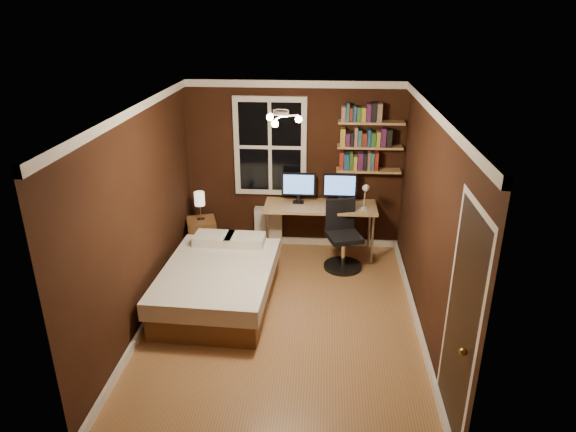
# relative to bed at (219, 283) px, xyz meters

# --- Properties ---
(floor) EXTENTS (4.20, 4.20, 0.00)m
(floor) POSITION_rel_bed_xyz_m (0.82, -0.31, -0.27)
(floor) COLOR brown
(floor) RESTS_ON ground
(wall_back) EXTENTS (3.20, 0.04, 2.50)m
(wall_back) POSITION_rel_bed_xyz_m (0.82, 1.79, 0.98)
(wall_back) COLOR black
(wall_back) RESTS_ON ground
(wall_left) EXTENTS (0.04, 4.20, 2.50)m
(wall_left) POSITION_rel_bed_xyz_m (-0.78, -0.31, 0.98)
(wall_left) COLOR black
(wall_left) RESTS_ON ground
(wall_right) EXTENTS (0.04, 4.20, 2.50)m
(wall_right) POSITION_rel_bed_xyz_m (2.42, -0.31, 0.98)
(wall_right) COLOR black
(wall_right) RESTS_ON ground
(ceiling) EXTENTS (3.20, 4.20, 0.02)m
(ceiling) POSITION_rel_bed_xyz_m (0.82, -0.31, 2.23)
(ceiling) COLOR white
(ceiling) RESTS_ON wall_back
(window) EXTENTS (1.06, 0.06, 1.46)m
(window) POSITION_rel_bed_xyz_m (0.47, 1.76, 1.28)
(window) COLOR silver
(window) RESTS_ON wall_back
(door) EXTENTS (0.03, 0.82, 2.05)m
(door) POSITION_rel_bed_xyz_m (2.41, -1.86, 0.76)
(door) COLOR black
(door) RESTS_ON ground
(door_knob) EXTENTS (0.06, 0.06, 0.06)m
(door_knob) POSITION_rel_bed_xyz_m (2.37, -2.16, 0.73)
(door_knob) COLOR #B38837
(door_knob) RESTS_ON door
(ceiling_fixture) EXTENTS (0.44, 0.44, 0.18)m
(ceiling_fixture) POSITION_rel_bed_xyz_m (0.82, -0.41, 2.13)
(ceiling_fixture) COLOR beige
(ceiling_fixture) RESTS_ON ceiling
(bookshelf_lower) EXTENTS (0.92, 0.22, 0.03)m
(bookshelf_lower) POSITION_rel_bed_xyz_m (1.90, 1.67, 0.98)
(bookshelf_lower) COLOR tan
(bookshelf_lower) RESTS_ON wall_back
(books_row_lower) EXTENTS (0.54, 0.16, 0.23)m
(books_row_lower) POSITION_rel_bed_xyz_m (1.90, 1.67, 1.11)
(books_row_lower) COLOR maroon
(books_row_lower) RESTS_ON bookshelf_lower
(bookshelf_middle) EXTENTS (0.92, 0.22, 0.03)m
(bookshelf_middle) POSITION_rel_bed_xyz_m (1.90, 1.67, 1.33)
(bookshelf_middle) COLOR tan
(bookshelf_middle) RESTS_ON wall_back
(books_row_middle) EXTENTS (0.66, 0.16, 0.23)m
(books_row_middle) POSITION_rel_bed_xyz_m (1.90, 1.67, 1.46)
(books_row_middle) COLOR navy
(books_row_middle) RESTS_ON bookshelf_middle
(bookshelf_upper) EXTENTS (0.92, 0.22, 0.03)m
(bookshelf_upper) POSITION_rel_bed_xyz_m (1.90, 1.67, 1.68)
(bookshelf_upper) COLOR tan
(bookshelf_upper) RESTS_ON wall_back
(books_row_upper) EXTENTS (0.54, 0.16, 0.23)m
(books_row_upper) POSITION_rel_bed_xyz_m (1.90, 1.67, 1.81)
(books_row_upper) COLOR #2F632A
(books_row_upper) RESTS_ON bookshelf_upper
(bed) EXTENTS (1.39, 1.88, 0.62)m
(bed) POSITION_rel_bed_xyz_m (0.00, 0.00, 0.00)
(bed) COLOR brown
(bed) RESTS_ON ground
(nightstand) EXTENTS (0.52, 0.52, 0.51)m
(nightstand) POSITION_rel_bed_xyz_m (-0.54, 1.40, -0.01)
(nightstand) COLOR brown
(nightstand) RESTS_ON ground
(bedside_lamp) EXTENTS (0.15, 0.15, 0.44)m
(bedside_lamp) POSITION_rel_bed_xyz_m (-0.54, 1.40, 0.47)
(bedside_lamp) COLOR #F3E5CA
(bedside_lamp) RESTS_ON nightstand
(radiator) EXTENTS (0.41, 0.14, 0.62)m
(radiator) POSITION_rel_bed_xyz_m (0.44, 1.68, 0.04)
(radiator) COLOR silver
(radiator) RESTS_ON ground
(desk) EXTENTS (1.62, 0.61, 0.77)m
(desk) POSITION_rel_bed_xyz_m (1.23, 1.47, 0.45)
(desk) COLOR tan
(desk) RESTS_ON ground
(monitor_left) EXTENTS (0.49, 0.12, 0.46)m
(monitor_left) POSITION_rel_bed_xyz_m (0.90, 1.55, 0.73)
(monitor_left) COLOR black
(monitor_left) RESTS_ON desk
(monitor_right) EXTENTS (0.49, 0.12, 0.46)m
(monitor_right) POSITION_rel_bed_xyz_m (1.50, 1.55, 0.73)
(monitor_right) COLOR black
(monitor_right) RESTS_ON desk
(desk_lamp) EXTENTS (0.14, 0.32, 0.44)m
(desk_lamp) POSITION_rel_bed_xyz_m (1.85, 1.28, 0.73)
(desk_lamp) COLOR silver
(desk_lamp) RESTS_ON desk
(office_chair) EXTENTS (0.55, 0.55, 0.98)m
(office_chair) POSITION_rel_bed_xyz_m (1.55, 1.07, 0.10)
(office_chair) COLOR black
(office_chair) RESTS_ON ground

